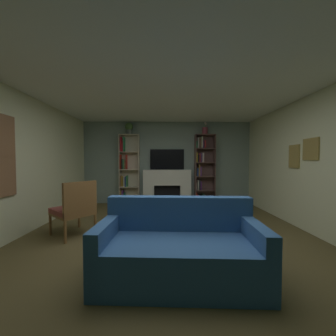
{
  "coord_description": "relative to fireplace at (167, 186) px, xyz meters",
  "views": [
    {
      "loc": [
        -0.06,
        -2.95,
        1.31
      ],
      "look_at": [
        0.0,
        1.28,
        1.16
      ],
      "focal_mm": 21.23,
      "sensor_mm": 36.0,
      "label": 1
    }
  ],
  "objects": [
    {
      "name": "ground_plane",
      "position": [
        0.0,
        -3.08,
        -0.55
      ],
      "size": [
        7.68,
        7.68,
        0.0
      ],
      "primitive_type": "plane",
      "color": "brown"
    },
    {
      "name": "wall_back_accent",
      "position": [
        0.0,
        0.15,
        0.7
      ],
      "size": [
        5.24,
        0.06,
        2.51
      ],
      "primitive_type": "cube",
      "color": "gray",
      "rests_on": "ground_plane"
    },
    {
      "name": "ceiling",
      "position": [
        0.0,
        -3.08,
        1.99
      ],
      "size": [
        5.24,
        6.52,
        0.06
      ],
      "primitive_type": "cube",
      "color": "white",
      "rests_on": "wall_back_accent"
    },
    {
      "name": "fireplace",
      "position": [
        0.0,
        0.0,
        0.0
      ],
      "size": [
        1.55,
        0.53,
        1.04
      ],
      "color": "white",
      "rests_on": "ground_plane"
    },
    {
      "name": "tv",
      "position": [
        0.0,
        0.09,
        0.81
      ],
      "size": [
        1.04,
        0.06,
        0.62
      ],
      "primitive_type": "cube",
      "color": "black",
      "rests_on": "fireplace"
    },
    {
      "name": "bookshelf_left",
      "position": [
        -1.21,
        0.03,
        0.47
      ],
      "size": [
        0.6,
        0.26,
        2.11
      ],
      "color": "beige",
      "rests_on": "ground_plane"
    },
    {
      "name": "bookshelf_right",
      "position": [
        1.08,
        0.01,
        0.49
      ],
      "size": [
        0.6,
        0.31,
        2.11
      ],
      "color": "brown",
      "rests_on": "ground_plane"
    },
    {
      "name": "potted_plant",
      "position": [
        -1.14,
        -0.03,
        1.75
      ],
      "size": [
        0.24,
        0.24,
        0.35
      ],
      "color": "#4E5B56",
      "rests_on": "bookshelf_left"
    },
    {
      "name": "vase_with_flowers",
      "position": [
        1.14,
        -0.03,
        1.68
      ],
      "size": [
        0.16,
        0.16,
        0.38
      ],
      "color": "#953649",
      "rests_on": "bookshelf_right"
    },
    {
      "name": "couch",
      "position": [
        0.1,
        -3.85,
        -0.26
      ],
      "size": [
        1.81,
        0.91,
        0.87
      ],
      "color": "#325E99",
      "rests_on": "ground_plane"
    },
    {
      "name": "armchair",
      "position": [
        -1.64,
        -2.56,
        -0.06
      ],
      "size": [
        0.84,
        0.84,
        0.96
      ],
      "color": "brown",
      "rests_on": "ground_plane"
    },
    {
      "name": "coffee_table",
      "position": [
        0.1,
        -3.09,
        -0.16
      ],
      "size": [
        0.99,
        0.51,
        0.45
      ],
      "color": "#836C52",
      "rests_on": "ground_plane"
    }
  ]
}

